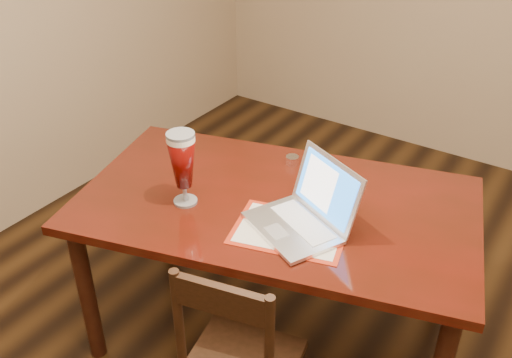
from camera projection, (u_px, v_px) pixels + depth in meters
The scene contains 1 object.
dining_table at pixel (273, 217), 2.42m from camera, with size 1.83×1.33×1.09m.
Camera 1 is at (0.59, -1.43, 2.10)m, focal length 40.00 mm.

